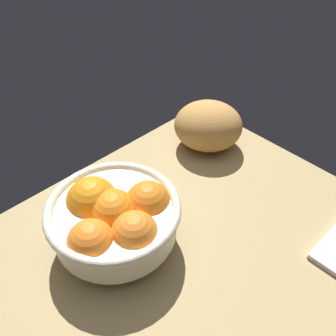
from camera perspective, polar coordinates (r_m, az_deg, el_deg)
The scene contains 3 objects.
ground_plane at distance 65.43cm, azimuth -0.64°, elevation -15.94°, with size 83.85×60.73×3.00cm, color tan.
fruit_bowl at distance 62.78cm, azimuth -8.27°, elevation -7.63°, with size 22.67×22.67×12.03cm.
bread_loaf at distance 84.22cm, azimuth 6.22°, elevation 6.53°, with size 15.38×13.73×10.80cm, color #C08844.
Camera 1 is at (-23.46, -25.62, 53.95)cm, focal length 39.42 mm.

